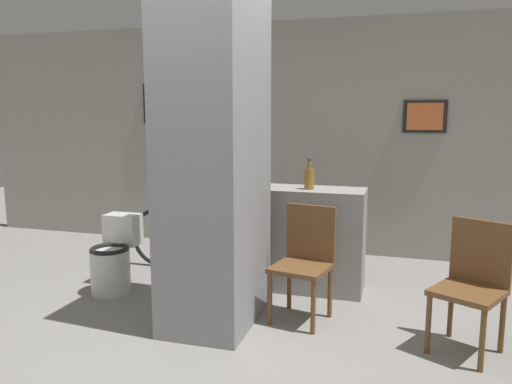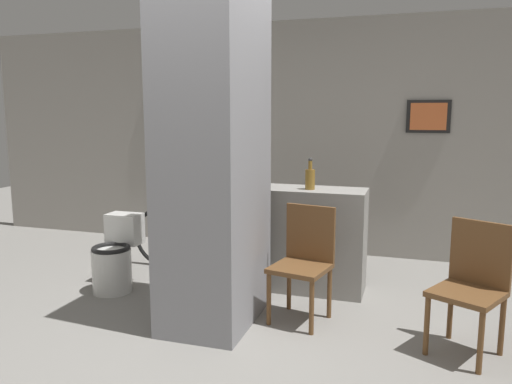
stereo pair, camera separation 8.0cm
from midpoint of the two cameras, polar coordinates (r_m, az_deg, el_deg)
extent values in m
plane|color=gray|center=(3.62, -7.28, -17.08)|extent=(14.00, 14.00, 0.00)
cube|color=gray|center=(5.76, 3.04, 6.16)|extent=(8.00, 0.06, 2.60)
cube|color=black|center=(6.28, -11.61, 9.88)|extent=(0.36, 0.02, 0.48)
cube|color=#B24C8C|center=(6.27, -11.67, 9.88)|extent=(0.30, 0.01, 0.39)
cube|color=black|center=(5.55, 18.34, 8.20)|extent=(0.44, 0.02, 0.34)
cube|color=#D86633|center=(5.54, 18.34, 8.19)|extent=(0.36, 0.01, 0.28)
cube|color=gray|center=(3.71, -5.35, 4.55)|extent=(0.61, 0.94, 2.60)
cylinder|color=#593319|center=(3.66, -11.18, 8.27)|extent=(0.03, 0.40, 0.40)
cylinder|color=red|center=(3.67, -11.39, 8.27)|extent=(0.01, 0.07, 0.07)
cube|color=gray|center=(4.55, 4.41, -5.30)|extent=(1.17, 0.44, 0.92)
cylinder|color=silver|center=(4.67, -16.77, -8.71)|extent=(0.35, 0.35, 0.39)
torus|color=black|center=(4.62, -16.89, -6.27)|extent=(0.34, 0.34, 0.04)
cube|color=silver|center=(4.78, -15.43, -4.11)|extent=(0.31, 0.20, 0.28)
cylinder|color=brown|center=(3.84, 0.99, -12.12)|extent=(0.04, 0.04, 0.40)
cylinder|color=brown|center=(3.70, 5.91, -12.99)|extent=(0.04, 0.04, 0.40)
cylinder|color=brown|center=(4.13, 3.26, -10.57)|extent=(0.04, 0.04, 0.40)
cylinder|color=brown|center=(4.01, 7.87, -11.29)|extent=(0.04, 0.04, 0.40)
cube|color=brown|center=(3.84, 4.55, -8.65)|extent=(0.48, 0.48, 0.04)
cube|color=brown|center=(3.95, 5.70, -4.62)|extent=(0.40, 0.11, 0.44)
cylinder|color=brown|center=(3.59, 18.47, -14.14)|extent=(0.04, 0.04, 0.40)
cylinder|color=brown|center=(3.47, 23.83, -15.30)|extent=(0.04, 0.04, 0.40)
cylinder|color=brown|center=(3.89, 20.79, -12.45)|extent=(0.04, 0.04, 0.40)
cylinder|color=brown|center=(3.78, 25.77, -13.43)|extent=(0.04, 0.04, 0.40)
cube|color=brown|center=(3.60, 22.43, -10.56)|extent=(0.55, 0.55, 0.04)
cube|color=brown|center=(3.70, 23.75, -6.29)|extent=(0.37, 0.22, 0.44)
torus|color=black|center=(5.28, -11.43, -5.13)|extent=(0.62, 0.04, 0.62)
torus|color=black|center=(4.93, -1.71, -5.99)|extent=(0.62, 0.04, 0.62)
cylinder|color=black|center=(5.05, -6.78, -3.80)|extent=(0.86, 0.04, 0.04)
cylinder|color=black|center=(5.14, -9.18, -3.61)|extent=(0.03, 0.03, 0.32)
cylinder|color=black|center=(4.90, -2.23, -4.13)|extent=(0.03, 0.03, 0.29)
cube|color=black|center=(5.11, -9.23, -1.64)|extent=(0.16, 0.06, 0.04)
cylinder|color=#262626|center=(4.87, -2.25, -2.46)|extent=(0.03, 0.42, 0.03)
cylinder|color=olive|center=(4.39, 5.58, 1.45)|extent=(0.09, 0.09, 0.18)
cylinder|color=olive|center=(4.37, 5.61, 3.08)|extent=(0.03, 0.03, 0.08)
sphere|color=#333333|center=(4.37, 5.62, 3.71)|extent=(0.04, 0.04, 0.04)
camera|label=1|loc=(0.04, -90.56, -0.09)|focal=35.00mm
camera|label=2|loc=(0.04, 89.44, 0.09)|focal=35.00mm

